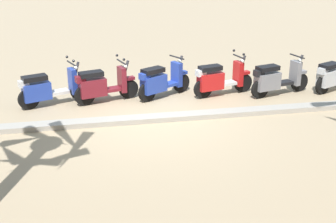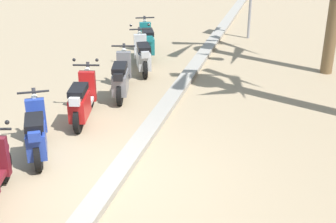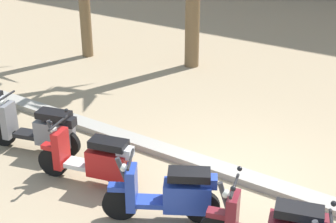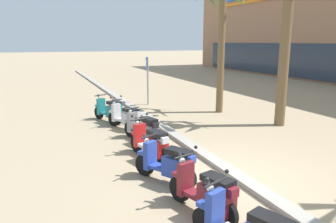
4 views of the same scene
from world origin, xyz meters
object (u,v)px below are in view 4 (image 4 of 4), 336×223
(scooter_maroon_last_in_row, at_px, (206,193))
(crossing_sign, at_px, (147,75))
(scooter_grey_second_in_line, at_px, (143,129))
(scooter_red_mid_centre, at_px, (151,143))
(palm_tree_far_corner, at_px, (222,9))
(scooter_silver_gap_after_mid, at_px, (126,117))
(scooter_teal_lead_nearest, at_px, (110,111))
(scooter_blue_far_back, at_px, (169,164))

(scooter_maroon_last_in_row, bearing_deg, crossing_sign, 166.76)
(scooter_grey_second_in_line, relative_size, crossing_sign, 0.76)
(scooter_red_mid_centre, relative_size, scooter_maroon_last_in_row, 1.04)
(scooter_grey_second_in_line, bearing_deg, palm_tree_far_corner, 123.41)
(scooter_maroon_last_in_row, bearing_deg, scooter_silver_gap_after_mid, 177.95)
(crossing_sign, bearing_deg, scooter_teal_lead_nearest, -41.57)
(scooter_silver_gap_after_mid, height_order, scooter_maroon_last_in_row, same)
(scooter_blue_far_back, xyz_separation_m, crossing_sign, (-9.06, 2.59, 1.04))
(scooter_blue_far_back, height_order, palm_tree_far_corner, palm_tree_far_corner)
(scooter_teal_lead_nearest, height_order, scooter_grey_second_in_line, same)
(scooter_blue_far_back, bearing_deg, scooter_red_mid_centre, 175.25)
(scooter_teal_lead_nearest, xyz_separation_m, scooter_blue_far_back, (6.16, -0.01, -0.00))
(scooter_teal_lead_nearest, height_order, palm_tree_far_corner, palm_tree_far_corner)
(scooter_teal_lead_nearest, height_order, scooter_maroon_last_in_row, scooter_maroon_last_in_row)
(crossing_sign, bearing_deg, scooter_grey_second_in_line, -20.07)
(scooter_silver_gap_after_mid, relative_size, scooter_grey_second_in_line, 0.89)
(palm_tree_far_corner, bearing_deg, scooter_grey_second_in_line, -56.59)
(scooter_teal_lead_nearest, relative_size, scooter_grey_second_in_line, 0.92)
(scooter_silver_gap_after_mid, bearing_deg, palm_tree_far_corner, 105.27)
(scooter_blue_far_back, distance_m, crossing_sign, 9.48)
(scooter_red_mid_centre, height_order, crossing_sign, crossing_sign)
(scooter_silver_gap_after_mid, distance_m, palm_tree_far_corner, 6.33)
(scooter_grey_second_in_line, xyz_separation_m, palm_tree_far_corner, (-3.04, 4.61, 4.04))
(scooter_teal_lead_nearest, relative_size, scooter_red_mid_centre, 0.96)
(scooter_silver_gap_after_mid, relative_size, scooter_blue_far_back, 1.05)
(scooter_maroon_last_in_row, bearing_deg, scooter_red_mid_centre, 179.22)
(scooter_silver_gap_after_mid, relative_size, palm_tree_far_corner, 0.27)
(palm_tree_far_corner, bearing_deg, crossing_sign, -140.48)
(scooter_grey_second_in_line, distance_m, crossing_sign, 6.46)
(scooter_silver_gap_after_mid, xyz_separation_m, palm_tree_far_corner, (-1.28, 4.70, 4.05))
(scooter_silver_gap_after_mid, height_order, scooter_red_mid_centre, same)
(crossing_sign, bearing_deg, palm_tree_far_corner, 39.52)
(crossing_sign, xyz_separation_m, palm_tree_far_corner, (2.94, 2.43, 2.99))
(scooter_silver_gap_after_mid, xyz_separation_m, crossing_sign, (-4.22, 2.27, 1.05))
(palm_tree_far_corner, bearing_deg, scooter_red_mid_centre, -47.00)
(scooter_silver_gap_after_mid, bearing_deg, scooter_blue_far_back, -3.74)
(scooter_red_mid_centre, relative_size, crossing_sign, 0.73)
(scooter_maroon_last_in_row, xyz_separation_m, palm_tree_far_corner, (-7.68, 4.92, 4.04))
(scooter_silver_gap_after_mid, bearing_deg, scooter_maroon_last_in_row, -2.05)
(scooter_blue_far_back, bearing_deg, scooter_maroon_last_in_row, 3.20)
(scooter_silver_gap_after_mid, distance_m, scooter_red_mid_centre, 3.28)
(scooter_maroon_last_in_row, distance_m, crossing_sign, 10.96)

